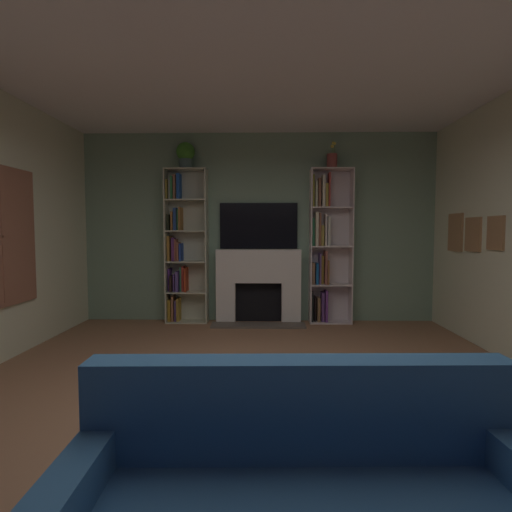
# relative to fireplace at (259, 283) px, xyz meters

# --- Properties ---
(ground_plane) EXTENTS (7.55, 7.55, 0.00)m
(ground_plane) POSITION_rel_fireplace_xyz_m (0.00, -3.02, -0.58)
(ground_plane) COLOR #936649
(wall_back_accent) EXTENTS (5.38, 0.06, 2.83)m
(wall_back_accent) POSITION_rel_fireplace_xyz_m (0.00, 0.16, 0.83)
(wall_back_accent) COLOR gray
(wall_back_accent) RESTS_ON ground_plane
(ceiling) EXTENTS (5.38, 6.41, 0.06)m
(ceiling) POSITION_rel_fireplace_xyz_m (0.00, -3.02, 2.27)
(ceiling) COLOR white
(ceiling) RESTS_ON wall_back_accent
(fireplace) EXTENTS (1.35, 0.55, 1.09)m
(fireplace) POSITION_rel_fireplace_xyz_m (0.00, 0.00, 0.00)
(fireplace) COLOR white
(fireplace) RESTS_ON ground_plane
(tv) EXTENTS (1.16, 0.06, 0.68)m
(tv) POSITION_rel_fireplace_xyz_m (0.00, 0.10, 0.86)
(tv) COLOR black
(tv) RESTS_ON fireplace
(bookshelf_left) EXTENTS (0.62, 0.28, 2.27)m
(bookshelf_left) POSITION_rel_fireplace_xyz_m (-1.14, 0.02, 0.52)
(bookshelf_left) COLOR beige
(bookshelf_left) RESTS_ON ground_plane
(bookshelf_right) EXTENTS (0.62, 0.27, 2.27)m
(bookshelf_right) POSITION_rel_fireplace_xyz_m (0.99, 0.03, 0.54)
(bookshelf_right) COLOR silver
(bookshelf_right) RESTS_ON ground_plane
(potted_plant) EXTENTS (0.27, 0.27, 0.38)m
(potted_plant) POSITION_rel_fireplace_xyz_m (-1.07, -0.02, 1.90)
(potted_plant) COLOR #425B58
(potted_plant) RESTS_ON bookshelf_left
(vase_with_flowers) EXTENTS (0.15, 0.15, 0.39)m
(vase_with_flowers) POSITION_rel_fireplace_xyz_m (1.07, -0.02, 1.81)
(vase_with_flowers) COLOR brown
(vase_with_flowers) RESTS_ON bookshelf_right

